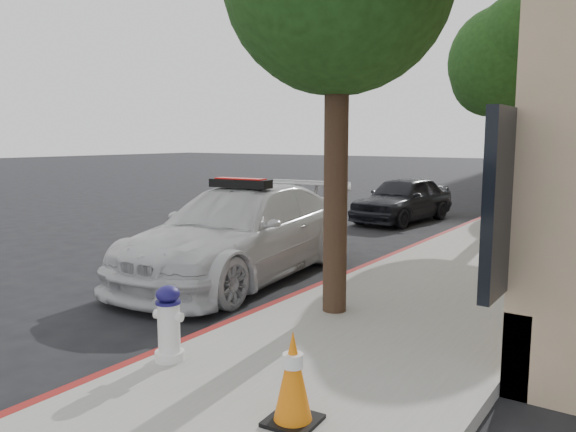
% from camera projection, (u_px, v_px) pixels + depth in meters
% --- Properties ---
extents(ground, '(120.00, 120.00, 0.00)m').
position_uv_depth(ground, '(252.00, 265.00, 10.48)').
color(ground, black).
rests_on(ground, ground).
extents(sidewalk, '(3.20, 50.00, 0.15)m').
position_uv_depth(sidewalk, '(555.00, 215.00, 16.64)').
color(sidewalk, gray).
rests_on(sidewalk, ground).
extents(curb_strip, '(0.12, 50.00, 0.15)m').
position_uv_depth(curb_strip, '(501.00, 211.00, 17.50)').
color(curb_strip, maroon).
rests_on(curb_strip, ground).
extents(tree_mid, '(2.77, 2.64, 5.43)m').
position_uv_depth(tree_mid, '(506.00, 60.00, 13.17)').
color(tree_mid, black).
rests_on(tree_mid, sidewalk).
extents(tree_far, '(3.10, 3.00, 5.81)m').
position_uv_depth(tree_far, '(562.00, 79.00, 19.68)').
color(tree_far, black).
rests_on(tree_far, sidewalk).
extents(police_car, '(2.62, 5.45, 1.68)m').
position_uv_depth(police_car, '(241.00, 232.00, 9.48)').
color(police_car, silver).
rests_on(police_car, ground).
extents(parked_car_mid, '(1.93, 3.93, 1.29)m').
position_uv_depth(parked_car_mid, '(403.00, 199.00, 15.83)').
color(parked_car_mid, black).
rests_on(parked_car_mid, ground).
extents(parked_car_far, '(1.84, 4.12, 1.31)m').
position_uv_depth(parked_car_far, '(522.00, 179.00, 23.53)').
color(parked_car_far, '#141832').
rests_on(parked_car_far, ground).
extents(fire_hydrant, '(0.32, 0.29, 0.76)m').
position_uv_depth(fire_hydrant, '(169.00, 324.00, 5.54)').
color(fire_hydrant, white).
rests_on(fire_hydrant, sidewalk).
extents(traffic_cone, '(0.41, 0.41, 0.74)m').
position_uv_depth(traffic_cone, '(293.00, 378.00, 4.31)').
color(traffic_cone, black).
rests_on(traffic_cone, sidewalk).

